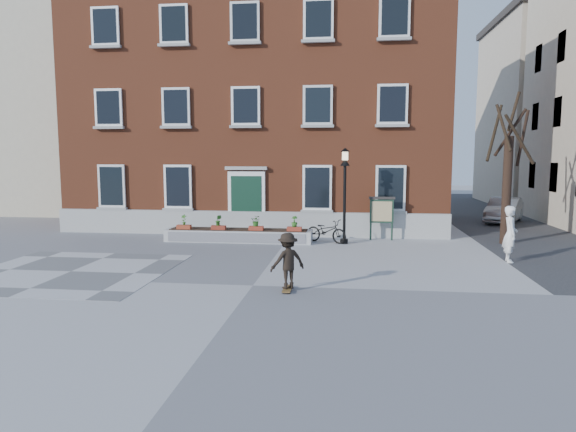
# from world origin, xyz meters

# --- Properties ---
(ground) EXTENTS (100.00, 100.00, 0.00)m
(ground) POSITION_xyz_m (0.00, 0.00, 0.00)
(ground) COLOR #98989B
(ground) RESTS_ON ground
(checker_patch) EXTENTS (6.00, 6.00, 0.01)m
(checker_patch) POSITION_xyz_m (-6.00, 1.00, 0.01)
(checker_patch) COLOR #5D5D60
(checker_patch) RESTS_ON ground
(distant_building) EXTENTS (10.00, 12.00, 13.00)m
(distant_building) POSITION_xyz_m (-18.00, 20.00, 6.50)
(distant_building) COLOR #C0B69A
(distant_building) RESTS_ON ground
(bicycle) EXTENTS (1.95, 1.43, 0.98)m
(bicycle) POSITION_xyz_m (1.69, 7.41, 0.49)
(bicycle) COLOR black
(bicycle) RESTS_ON ground
(parked_car) EXTENTS (3.00, 4.34, 1.36)m
(parked_car) POSITION_xyz_m (10.92, 14.95, 0.68)
(parked_car) COLOR #B6B9BB
(parked_car) RESTS_ON ground
(bystander) EXTENTS (0.51, 0.74, 1.93)m
(bystander) POSITION_xyz_m (8.09, 4.21, 0.97)
(bystander) COLOR white
(bystander) RESTS_ON ground
(brick_building) EXTENTS (18.40, 10.85, 12.60)m
(brick_building) POSITION_xyz_m (-2.00, 13.98, 6.30)
(brick_building) COLOR brown
(brick_building) RESTS_ON ground
(planter_assembly) EXTENTS (6.20, 1.12, 1.15)m
(planter_assembly) POSITION_xyz_m (-1.99, 7.18, 0.31)
(planter_assembly) COLOR silver
(planter_assembly) RESTS_ON ground
(bare_tree) EXTENTS (1.83, 1.83, 6.16)m
(bare_tree) POSITION_xyz_m (9.01, 8.01, 2.79)
(bare_tree) COLOR #301F15
(bare_tree) RESTS_ON ground
(lamp_post) EXTENTS (0.40, 0.40, 3.93)m
(lamp_post) POSITION_xyz_m (2.44, 7.21, 2.54)
(lamp_post) COLOR black
(lamp_post) RESTS_ON ground
(notice_board) EXTENTS (1.10, 0.16, 1.87)m
(notice_board) POSITION_xyz_m (4.01, 8.28, 1.26)
(notice_board) COLOR #1B3626
(notice_board) RESTS_ON ground
(skateboarder) EXTENTS (1.12, 0.98, 1.58)m
(skateboarder) POSITION_xyz_m (1.04, -0.43, 0.82)
(skateboarder) COLOR brown
(skateboarder) RESTS_ON ground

